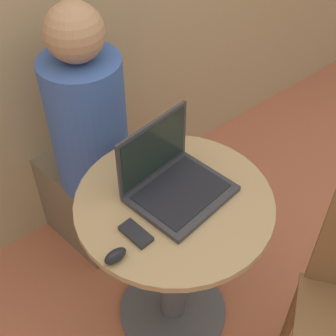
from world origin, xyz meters
name	(u,v)px	position (x,y,z in m)	size (l,w,h in m)	color
ground_plane	(173,310)	(0.00, 0.00, 0.00)	(12.00, 12.00, 0.00)	#B26042
round_table	(174,247)	(0.00, 0.00, 0.47)	(0.66, 0.66, 0.72)	#4C4C51
laptop	(173,180)	(0.02, 0.04, 0.77)	(0.34, 0.30, 0.24)	#2D2D33
cell_phone	(136,234)	(-0.18, -0.04, 0.73)	(0.06, 0.11, 0.02)	black
computer_mouse	(115,256)	(-0.28, -0.07, 0.74)	(0.07, 0.04, 0.04)	black
person_seated	(87,158)	(-0.01, 0.56, 0.52)	(0.33, 0.48, 1.22)	brown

